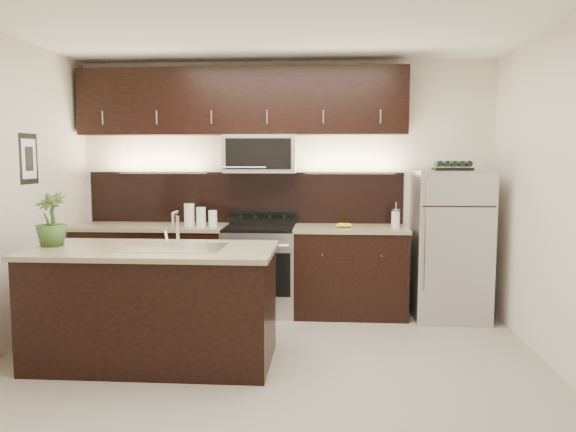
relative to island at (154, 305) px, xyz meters
name	(u,v)px	position (x,y,z in m)	size (l,w,h in m)	color
ground	(266,373)	(0.93, -0.19, -0.47)	(4.50, 4.50, 0.00)	gray
room_walls	(250,153)	(0.82, -0.23, 1.22)	(4.52, 4.02, 2.71)	beige
counter_run	(241,269)	(0.48, 1.50, 0.00)	(3.51, 0.65, 0.94)	black
upper_fixtures	(244,113)	(0.50, 1.64, 1.67)	(3.49, 0.40, 1.66)	black
island	(154,305)	(0.00, 0.00, 0.00)	(1.96, 0.96, 0.94)	black
sink_faucet	(171,246)	(0.15, 0.01, 0.48)	(0.84, 0.50, 0.28)	silver
refrigerator	(450,245)	(2.66, 1.44, 0.29)	(0.74, 0.67, 1.53)	#B2B2B7
wine_rack	(453,166)	(2.66, 1.44, 1.10)	(0.38, 0.23, 0.09)	black
plant	(51,220)	(-0.85, 0.03, 0.69)	(0.25, 0.25, 0.44)	#335321
canisters	(198,216)	(0.04, 1.44, 0.57)	(0.36, 0.12, 0.24)	silver
french_press	(396,218)	(2.10, 1.45, 0.56)	(0.09, 0.09, 0.26)	silver
bananas	(340,225)	(1.53, 1.42, 0.49)	(0.17, 0.13, 0.05)	gold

